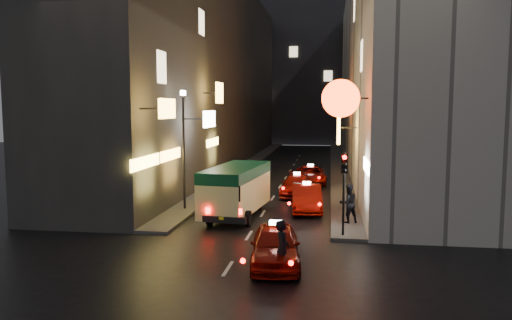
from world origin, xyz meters
The scene contains 15 objects.
ground centered at (0.00, 0.00, 0.00)m, with size 120.00×120.00×0.00m, color black.
building_left centered at (-8.00, 33.99, 9.00)m, with size 7.56×52.22×18.00m.
building_right centered at (8.00, 33.99, 9.00)m, with size 7.99×52.00×18.00m.
building_far centered at (0.00, 66.00, 11.00)m, with size 30.00×10.00×22.00m, color #313236.
sidewalk_left centered at (-4.25, 34.00, 0.07)m, with size 1.50×52.00×0.15m, color #4D4B48.
sidewalk_right centered at (4.25, 34.00, 0.07)m, with size 1.50×52.00×0.15m, color #4D4B48.
minibus centered at (-1.21, 12.02, 1.62)m, with size 2.76×6.18×2.57m.
taxi_near centered at (1.56, 4.63, 0.83)m, with size 2.68×5.41×1.83m.
taxi_second centered at (2.21, 13.94, 0.83)m, with size 2.57×5.39×1.83m.
taxi_third centered at (1.38, 18.74, 0.75)m, with size 2.13×4.79×1.67m.
taxi_far centered at (2.05, 23.54, 0.74)m, with size 2.25×4.80×1.66m.
pedestrian_crossing centered at (1.93, 3.37, 1.07)m, with size 0.71×0.46×2.15m, color black.
pedestrian_sidewalk centered at (4.29, 10.94, 1.18)m, with size 0.78×0.49×2.06m, color black.
traffic_light centered at (4.00, 8.47, 2.69)m, with size 0.26×0.43×3.50m.
lamp_post centered at (-4.20, 13.00, 3.72)m, with size 0.28×0.28×6.22m.
Camera 1 is at (3.39, -12.27, 5.50)m, focal length 35.00 mm.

